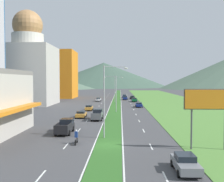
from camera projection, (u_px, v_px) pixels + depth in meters
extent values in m
plane|color=#424244|center=(108.00, 145.00, 31.13)|extent=(600.00, 600.00, 0.00)
cube|color=#2D6023|center=(116.00, 103.00, 91.05)|extent=(3.20, 240.00, 0.06)
cube|color=#518438|center=(175.00, 103.00, 90.39)|extent=(24.00, 240.00, 0.06)
cube|color=silver|center=(41.00, 176.00, 21.08)|extent=(0.16, 2.80, 0.01)
cube|color=silver|center=(66.00, 146.00, 30.85)|extent=(0.16, 2.80, 0.01)
cube|color=silver|center=(79.00, 130.00, 40.61)|extent=(0.16, 2.80, 0.01)
cube|color=silver|center=(87.00, 121.00, 50.38)|extent=(0.16, 2.80, 0.01)
cube|color=silver|center=(92.00, 114.00, 60.14)|extent=(0.16, 2.80, 0.01)
cube|color=silver|center=(96.00, 110.00, 69.91)|extent=(0.16, 2.80, 0.01)
cube|color=silver|center=(99.00, 106.00, 79.68)|extent=(0.16, 2.80, 0.01)
cube|color=silver|center=(101.00, 103.00, 89.44)|extent=(0.16, 2.80, 0.01)
cube|color=silver|center=(103.00, 101.00, 99.21)|extent=(0.16, 2.80, 0.01)
cube|color=silver|center=(105.00, 99.00, 108.97)|extent=(0.16, 2.80, 0.01)
cube|color=silver|center=(106.00, 98.00, 118.74)|extent=(0.16, 2.80, 0.01)
cube|color=silver|center=(107.00, 96.00, 128.51)|extent=(0.16, 2.80, 0.01)
cube|color=silver|center=(108.00, 95.00, 138.27)|extent=(0.16, 2.80, 0.01)
cube|color=silver|center=(109.00, 94.00, 148.04)|extent=(0.16, 2.80, 0.01)
cube|color=silver|center=(110.00, 94.00, 157.81)|extent=(0.16, 2.80, 0.01)
cube|color=silver|center=(166.00, 178.00, 20.75)|extent=(0.16, 2.80, 0.01)
cube|color=silver|center=(151.00, 147.00, 30.52)|extent=(0.16, 2.80, 0.01)
cube|color=silver|center=(144.00, 131.00, 40.29)|extent=(0.16, 2.80, 0.01)
cube|color=silver|center=(139.00, 121.00, 50.05)|extent=(0.16, 2.80, 0.01)
cube|color=silver|center=(136.00, 114.00, 59.82)|extent=(0.16, 2.80, 0.01)
cube|color=silver|center=(134.00, 110.00, 69.59)|extent=(0.16, 2.80, 0.01)
cube|color=silver|center=(132.00, 106.00, 79.35)|extent=(0.16, 2.80, 0.01)
cube|color=silver|center=(131.00, 103.00, 89.12)|extent=(0.16, 2.80, 0.01)
cube|color=silver|center=(130.00, 101.00, 98.88)|extent=(0.16, 2.80, 0.01)
cube|color=silver|center=(129.00, 99.00, 108.65)|extent=(0.16, 2.80, 0.01)
cube|color=silver|center=(128.00, 98.00, 118.42)|extent=(0.16, 2.80, 0.01)
cube|color=silver|center=(128.00, 96.00, 128.18)|extent=(0.16, 2.80, 0.01)
cube|color=silver|center=(127.00, 95.00, 137.95)|extent=(0.16, 2.80, 0.01)
cube|color=silver|center=(127.00, 94.00, 147.71)|extent=(0.16, 2.80, 0.01)
cube|color=silver|center=(126.00, 94.00, 157.48)|extent=(0.16, 2.80, 0.01)
cube|color=silver|center=(111.00, 103.00, 91.10)|extent=(0.16, 240.00, 0.01)
cube|color=silver|center=(121.00, 103.00, 90.99)|extent=(0.16, 240.00, 0.01)
cube|color=orange|center=(10.00, 110.00, 34.28)|extent=(2.82, 18.17, 0.61)
cube|color=#B7B2A8|center=(28.00, 75.00, 84.75)|extent=(16.82, 16.82, 19.29)
cylinder|color=beige|center=(28.00, 40.00, 84.29)|extent=(10.21, 10.21, 3.89)
sphere|color=#B27F4C|center=(28.00, 25.00, 84.10)|extent=(9.72, 9.72, 9.72)
cube|color=orange|center=(58.00, 74.00, 118.66)|extent=(16.12, 16.12, 21.56)
cone|color=#516B56|center=(13.00, 78.00, 282.31)|extent=(198.66, 198.66, 21.51)
cone|color=#3D5647|center=(104.00, 75.00, 328.12)|extent=(162.81, 162.81, 30.96)
cylinder|color=#99999E|center=(104.00, 102.00, 34.86)|extent=(0.18, 0.18, 9.89)
cylinder|color=#99999E|center=(115.00, 67.00, 34.75)|extent=(2.96, 0.35, 0.10)
ellipsoid|color=silver|center=(126.00, 68.00, 34.83)|extent=(0.56, 0.28, 0.20)
cylinder|color=#99999E|center=(116.00, 94.00, 64.33)|extent=(0.18, 0.18, 9.07)
cylinder|color=#99999E|center=(110.00, 76.00, 64.30)|extent=(2.99, 0.29, 0.10)
ellipsoid|color=silver|center=(104.00, 77.00, 64.45)|extent=(0.56, 0.28, 0.20)
cylinder|color=#99999E|center=(115.00, 89.00, 93.85)|extent=(0.18, 0.18, 9.42)
cylinder|color=#99999E|center=(119.00, 77.00, 93.51)|extent=(2.70, 0.33, 0.10)
ellipsoid|color=silver|center=(122.00, 77.00, 93.36)|extent=(0.56, 0.28, 0.20)
cylinder|color=#4C4C51|center=(191.00, 129.00, 29.11)|extent=(0.20, 0.20, 4.68)
cube|color=orange|center=(209.00, 99.00, 28.82)|extent=(5.32, 0.16, 2.14)
cube|color=#4C4C51|center=(208.00, 99.00, 28.94)|extent=(5.52, 0.08, 2.34)
cube|color=navy|center=(139.00, 105.00, 76.32)|extent=(1.83, 4.21, 0.68)
cube|color=black|center=(139.00, 103.00, 76.46)|extent=(1.57, 1.85, 0.43)
cylinder|color=black|center=(142.00, 107.00, 75.00)|extent=(0.22, 0.64, 0.64)
cylinder|color=black|center=(136.00, 107.00, 75.05)|extent=(0.22, 0.64, 0.64)
cylinder|color=black|center=(142.00, 106.00, 77.61)|extent=(0.22, 0.64, 0.64)
cylinder|color=black|center=(136.00, 106.00, 77.66)|extent=(0.22, 0.64, 0.64)
cube|color=#C6842D|center=(89.00, 108.00, 67.74)|extent=(1.76, 4.06, 0.66)
cube|color=black|center=(89.00, 106.00, 67.56)|extent=(1.51, 1.79, 0.46)
cylinder|color=black|center=(86.00, 109.00, 69.04)|extent=(0.22, 0.64, 0.64)
cylinder|color=black|center=(93.00, 109.00, 68.99)|extent=(0.22, 0.64, 0.64)
cylinder|color=black|center=(85.00, 110.00, 66.53)|extent=(0.22, 0.64, 0.64)
cylinder|color=black|center=(92.00, 110.00, 66.47)|extent=(0.22, 0.64, 0.64)
cube|color=#C6842D|center=(81.00, 115.00, 54.72)|extent=(1.86, 4.50, 0.63)
cube|color=black|center=(81.00, 112.00, 54.52)|extent=(1.60, 1.98, 0.49)
cylinder|color=black|center=(78.00, 115.00, 56.15)|extent=(0.22, 0.64, 0.64)
cylinder|color=black|center=(86.00, 115.00, 56.10)|extent=(0.22, 0.64, 0.64)
cylinder|color=black|center=(76.00, 117.00, 53.37)|extent=(0.22, 0.64, 0.64)
cylinder|color=black|center=(84.00, 117.00, 53.31)|extent=(0.22, 0.64, 0.64)
cube|color=#0C5128|center=(134.00, 100.00, 96.02)|extent=(1.81, 4.54, 0.70)
cube|color=black|center=(134.00, 98.00, 96.18)|extent=(1.56, 2.00, 0.42)
cylinder|color=black|center=(137.00, 101.00, 94.60)|extent=(0.22, 0.64, 0.64)
cylinder|color=black|center=(132.00, 101.00, 94.65)|extent=(0.22, 0.64, 0.64)
cylinder|color=black|center=(136.00, 101.00, 97.41)|extent=(0.22, 0.64, 0.64)
cylinder|color=black|center=(132.00, 101.00, 97.46)|extent=(0.22, 0.64, 0.64)
cube|color=navy|center=(124.00, 96.00, 118.67)|extent=(1.72, 4.30, 0.65)
cube|color=black|center=(124.00, 95.00, 118.82)|extent=(1.47, 1.89, 0.50)
cylinder|color=black|center=(126.00, 97.00, 117.32)|extent=(0.22, 0.64, 0.64)
cylinder|color=black|center=(123.00, 97.00, 117.38)|extent=(0.22, 0.64, 0.64)
cylinder|color=black|center=(126.00, 97.00, 119.99)|extent=(0.22, 0.64, 0.64)
cylinder|color=black|center=(123.00, 97.00, 120.04)|extent=(0.22, 0.64, 0.64)
cube|color=black|center=(132.00, 97.00, 110.59)|extent=(1.83, 4.66, 0.68)
cube|color=black|center=(132.00, 96.00, 110.75)|extent=(1.58, 2.05, 0.41)
cylinder|color=black|center=(135.00, 98.00, 109.13)|extent=(0.22, 0.64, 0.64)
cylinder|color=black|center=(130.00, 98.00, 109.18)|extent=(0.22, 0.64, 0.64)
cylinder|color=black|center=(134.00, 98.00, 112.01)|extent=(0.22, 0.64, 0.64)
cylinder|color=black|center=(130.00, 98.00, 112.07)|extent=(0.22, 0.64, 0.64)
cube|color=silver|center=(98.00, 100.00, 98.25)|extent=(1.72, 4.75, 0.68)
cube|color=black|center=(98.00, 98.00, 98.04)|extent=(1.48, 2.09, 0.41)
cylinder|color=black|center=(97.00, 100.00, 99.76)|extent=(0.22, 0.64, 0.64)
cylinder|color=black|center=(101.00, 100.00, 99.71)|extent=(0.22, 0.64, 0.64)
cylinder|color=black|center=(96.00, 101.00, 96.82)|extent=(0.22, 0.64, 0.64)
cylinder|color=black|center=(100.00, 101.00, 96.77)|extent=(0.22, 0.64, 0.64)
cube|color=navy|center=(125.00, 98.00, 106.03)|extent=(1.74, 4.42, 0.70)
cube|color=black|center=(125.00, 97.00, 106.18)|extent=(1.49, 1.94, 0.54)
cylinder|color=black|center=(127.00, 99.00, 104.65)|extent=(0.22, 0.64, 0.64)
cylinder|color=black|center=(123.00, 99.00, 104.70)|extent=(0.22, 0.64, 0.64)
cylinder|color=black|center=(127.00, 99.00, 107.38)|extent=(0.22, 0.64, 0.64)
cylinder|color=black|center=(123.00, 99.00, 107.44)|extent=(0.22, 0.64, 0.64)
cube|color=slate|center=(185.00, 164.00, 22.06)|extent=(1.80, 4.27, 0.68)
cube|color=black|center=(185.00, 157.00, 22.20)|extent=(1.55, 1.88, 0.50)
cylinder|color=black|center=(200.00, 174.00, 20.72)|extent=(0.22, 0.64, 0.64)
cylinder|color=black|center=(179.00, 174.00, 20.78)|extent=(0.22, 0.64, 0.64)
cylinder|color=black|center=(191.00, 163.00, 23.37)|extent=(0.22, 0.64, 0.64)
cylinder|color=black|center=(172.00, 163.00, 23.42)|extent=(0.22, 0.64, 0.64)
cube|color=black|center=(65.00, 128.00, 38.12)|extent=(2.00, 5.40, 0.80)
cube|color=black|center=(67.00, 121.00, 39.69)|extent=(1.84, 2.00, 0.80)
cube|color=black|center=(57.00, 125.00, 37.03)|extent=(0.10, 3.20, 0.44)
cube|color=black|center=(70.00, 125.00, 36.97)|extent=(0.10, 3.20, 0.44)
cube|color=black|center=(61.00, 127.00, 35.45)|extent=(1.84, 0.10, 0.44)
cylinder|color=black|center=(61.00, 129.00, 39.79)|extent=(0.26, 0.80, 0.80)
cylinder|color=black|center=(73.00, 129.00, 39.73)|extent=(0.26, 0.80, 0.80)
cylinder|color=black|center=(56.00, 133.00, 36.55)|extent=(0.26, 0.80, 0.80)
cylinder|color=black|center=(69.00, 133.00, 36.49)|extent=(0.26, 0.80, 0.80)
cube|color=#515459|center=(97.00, 116.00, 51.52)|extent=(2.00, 5.40, 0.80)
cube|color=black|center=(98.00, 111.00, 53.09)|extent=(1.84, 2.00, 0.80)
cube|color=#515459|center=(92.00, 113.00, 50.43)|extent=(0.10, 3.20, 0.44)
cube|color=#515459|center=(101.00, 113.00, 50.37)|extent=(0.10, 3.20, 0.44)
cube|color=#515459|center=(96.00, 115.00, 48.85)|extent=(1.84, 0.10, 0.44)
cylinder|color=black|center=(93.00, 117.00, 53.19)|extent=(0.26, 0.80, 0.80)
cylinder|color=black|center=(102.00, 117.00, 53.13)|extent=(0.26, 0.80, 0.80)
cylinder|color=black|center=(91.00, 119.00, 49.95)|extent=(0.26, 0.80, 0.80)
cylinder|color=black|center=(101.00, 119.00, 49.89)|extent=(0.26, 0.80, 0.80)
cylinder|color=black|center=(77.00, 140.00, 32.56)|extent=(0.10, 0.60, 0.60)
cylinder|color=black|center=(75.00, 143.00, 31.16)|extent=(0.12, 0.60, 0.60)
cube|color=black|center=(76.00, 140.00, 31.85)|extent=(0.20, 1.12, 0.25)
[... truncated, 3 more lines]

